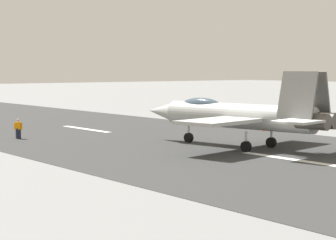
{
  "coord_description": "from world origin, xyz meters",
  "views": [
    {
      "loc": [
        -26.79,
        30.39,
        5.75
      ],
      "look_at": [
        7.14,
        3.73,
        2.2
      ],
      "focal_mm": 66.75,
      "sensor_mm": 36.0,
      "label": 1
    }
  ],
  "objects_px": {
    "fighter_jet": "(239,115)",
    "crew_person": "(18,129)",
    "marker_cone_mid": "(263,128)",
    "marker_cone_far": "(172,119)"
  },
  "relations": [
    {
      "from": "fighter_jet",
      "to": "marker_cone_far",
      "type": "relative_size",
      "value": 30.94
    },
    {
      "from": "fighter_jet",
      "to": "crew_person",
      "type": "relative_size",
      "value": 10.29
    },
    {
      "from": "fighter_jet",
      "to": "crew_person",
      "type": "bearing_deg",
      "value": 33.67
    },
    {
      "from": "crew_person",
      "to": "fighter_jet",
      "type": "bearing_deg",
      "value": -146.33
    },
    {
      "from": "marker_cone_far",
      "to": "crew_person",
      "type": "bearing_deg",
      "value": 105.3
    },
    {
      "from": "marker_cone_mid",
      "to": "marker_cone_far",
      "type": "bearing_deg",
      "value": 0.0
    },
    {
      "from": "crew_person",
      "to": "marker_cone_mid",
      "type": "distance_m",
      "value": 22.09
    },
    {
      "from": "crew_person",
      "to": "marker_cone_far",
      "type": "distance_m",
      "value": 21.37
    },
    {
      "from": "crew_person",
      "to": "marker_cone_far",
      "type": "relative_size",
      "value": 3.01
    },
    {
      "from": "marker_cone_far",
      "to": "fighter_jet",
      "type": "bearing_deg",
      "value": 153.55
    }
  ]
}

